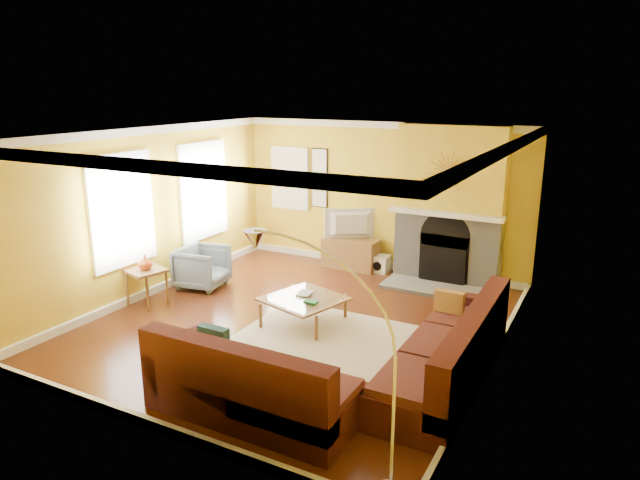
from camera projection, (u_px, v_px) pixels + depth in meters
The scene contains 27 objects.
floor at pixel (299, 324), 8.23m from camera, with size 5.50×6.00×0.02m, color #602B14.
ceiling at pixel (297, 133), 7.51m from camera, with size 5.50×6.00×0.02m, color white.
wall_back at pixel (381, 196), 10.43m from camera, with size 5.50×0.02×2.70m, color gold.
wall_front at pixel (135, 303), 5.31m from camera, with size 5.50×0.02×2.70m, color gold.
wall_left at pixel (149, 212), 9.12m from camera, with size 0.02×6.00×2.70m, color gold.
wall_right at pixel (503, 260), 6.61m from camera, with size 0.02×6.00×2.70m, color gold.
baseboard at pixel (299, 319), 8.21m from camera, with size 5.50×6.00×0.12m, color white, non-canonical shape.
crown_molding at pixel (297, 138), 7.53m from camera, with size 5.50×6.00×0.12m, color white, non-canonical shape.
window_left_near at pixel (203, 191), 10.17m from camera, with size 0.06×1.22×1.72m, color white.
window_left_far at pixel (121, 210), 8.56m from camera, with size 0.06×1.22×1.72m, color white.
window_back at pixel (290, 178), 11.20m from camera, with size 0.82×0.06×1.22m, color white.
wall_art at pixel (319, 178), 10.90m from camera, with size 0.34×0.04×1.14m, color white.
fireplace at pixel (450, 206), 9.64m from camera, with size 1.80×0.40×2.70m, color gray, non-canonical shape.
mantel at pixel (446, 214), 9.46m from camera, with size 1.92×0.22×0.08m, color white.
hearth at pixel (436, 289), 9.52m from camera, with size 1.80×0.70×0.06m, color gray.
sunburst at pixel (448, 172), 9.29m from camera, with size 0.70×0.04×0.70m, color olive, non-canonical shape.
rug at pixel (331, 337), 7.75m from camera, with size 2.40×1.80×0.02m, color beige.
sectional_sofa at pixel (345, 336), 6.73m from camera, with size 3.08×3.45×0.90m, color #471916, non-canonical shape.
coffee_table at pixel (304, 310), 8.17m from camera, with size 1.00×1.00×0.39m, color white, non-canonical shape.
media_console at pixel (351, 253), 10.64m from camera, with size 1.02×0.46×0.56m, color olive.
tv at pixel (351, 224), 10.49m from camera, with size 0.97×0.13×0.56m, color black.
subwoofer at pixel (380, 264), 10.44m from camera, with size 0.31×0.31×0.31m, color white.
armchair at pixel (202, 267), 9.60m from camera, with size 0.75×0.77×0.70m, color slate.
side_table at pixel (147, 287), 8.84m from camera, with size 0.52×0.52×0.58m, color olive, non-canonical shape.
vase at pixel (145, 262), 8.74m from camera, with size 0.22×0.22×0.23m, color #D8591E.
book at pixel (298, 293), 8.27m from camera, with size 0.20×0.26×0.03m, color white.
arc_lamp at pixel (328, 367), 4.69m from camera, with size 1.36×0.36×2.15m, color silver, non-canonical shape.
Camera 1 is at (3.86, -6.58, 3.31)m, focal length 32.00 mm.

